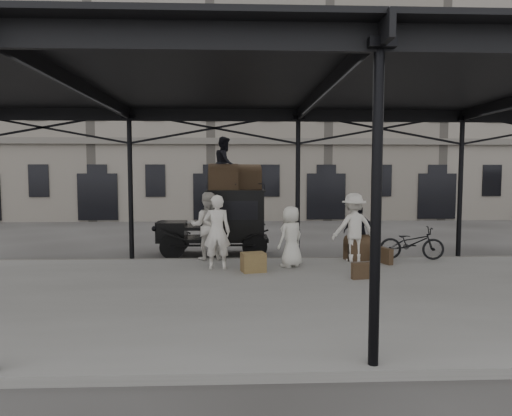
{
  "coord_description": "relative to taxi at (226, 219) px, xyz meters",
  "views": [
    {
      "loc": [
        -1.81,
        -11.68,
        2.72
      ],
      "look_at": [
        -1.28,
        1.6,
        1.7
      ],
      "focal_mm": 32.0,
      "sensor_mm": 36.0,
      "label": 1
    }
  ],
  "objects": [
    {
      "name": "ground",
      "position": [
        2.2,
        -3.33,
        -1.2
      ],
      "size": [
        120.0,
        120.0,
        0.0
      ],
      "primitive_type": "plane",
      "color": "#383533",
      "rests_on": "ground"
    },
    {
      "name": "platform",
      "position": [
        2.2,
        -5.33,
        -1.13
      ],
      "size": [
        28.0,
        8.0,
        0.15
      ],
      "primitive_type": "cube",
      "color": "slate",
      "rests_on": "ground"
    },
    {
      "name": "canopy",
      "position": [
        2.2,
        -5.05,
        3.39
      ],
      "size": [
        22.5,
        9.0,
        4.74
      ],
      "color": "black",
      "rests_on": "ground"
    },
    {
      "name": "building_frontage",
      "position": [
        2.2,
        14.67,
        5.8
      ],
      "size": [
        64.0,
        8.0,
        14.0
      ],
      "primitive_type": "cube",
      "color": "slate",
      "rests_on": "ground"
    },
    {
      "name": "taxi",
      "position": [
        0.0,
        0.0,
        0.0
      ],
      "size": [
        3.65,
        1.55,
        2.18
      ],
      "color": "black",
      "rests_on": "ground"
    },
    {
      "name": "porter_left",
      "position": [
        -0.18,
        -2.88,
        -0.05
      ],
      "size": [
        0.73,
        0.48,
        2.0
      ],
      "primitive_type": "imported",
      "rotation": [
        0.0,
        0.0,
        3.14
      ],
      "color": "silver",
      "rests_on": "platform"
    },
    {
      "name": "porter_midleft",
      "position": [
        -0.53,
        -1.53,
        -0.05
      ],
      "size": [
        0.98,
        0.77,
        2.01
      ],
      "primitive_type": "imported",
      "rotation": [
        0.0,
        0.0,
        3.15
      ],
      "color": "beige",
      "rests_on": "platform"
    },
    {
      "name": "porter_centre",
      "position": [
        1.84,
        -2.69,
        -0.22
      ],
      "size": [
        0.97,
        0.93,
        1.67
      ],
      "primitive_type": "imported",
      "rotation": [
        0.0,
        0.0,
        3.84
      ],
      "color": "beige",
      "rests_on": "platform"
    },
    {
      "name": "porter_official",
      "position": [
        4.04,
        -1.53,
        -0.25
      ],
      "size": [
        1.01,
        0.68,
        1.6
      ],
      "primitive_type": "imported",
      "rotation": [
        0.0,
        0.0,
        2.8
      ],
      "color": "black",
      "rests_on": "platform"
    },
    {
      "name": "porter_right",
      "position": [
        3.76,
        -1.94,
        -0.06
      ],
      "size": [
        1.38,
        0.93,
        1.99
      ],
      "primitive_type": "imported",
      "rotation": [
        0.0,
        0.0,
        3.3
      ],
      "color": "silver",
      "rests_on": "platform"
    },
    {
      "name": "bicycle",
      "position": [
        5.56,
        -1.76,
        -0.56
      ],
      "size": [
        1.95,
        0.92,
        0.98
      ],
      "primitive_type": "imported",
      "rotation": [
        0.0,
        0.0,
        1.42
      ],
      "color": "black",
      "rests_on": "platform"
    },
    {
      "name": "porter_roof",
      "position": [
        -0.03,
        -0.1,
        1.83
      ],
      "size": [
        0.74,
        0.91,
        1.72
      ],
      "primitive_type": "imported",
      "rotation": [
        0.0,
        0.0,
        1.45
      ],
      "color": "black",
      "rests_on": "taxi"
    },
    {
      "name": "steamer_trunk_roof_near",
      "position": [
        -0.08,
        -0.25,
        1.33
      ],
      "size": [
        0.98,
        0.62,
        0.7
      ],
      "primitive_type": null,
      "rotation": [
        0.0,
        0.0,
        0.04
      ],
      "color": "#3F2F1D",
      "rests_on": "taxi"
    },
    {
      "name": "steamer_trunk_roof_far",
      "position": [
        0.67,
        0.2,
        1.32
      ],
      "size": [
        1.03,
        0.74,
        0.69
      ],
      "primitive_type": null,
      "rotation": [
        0.0,
        0.0,
        0.19
      ],
      "color": "#3F2F1D",
      "rests_on": "taxi"
    },
    {
      "name": "steamer_trunk_platform",
      "position": [
        4.01,
        -1.76,
        -0.74
      ],
      "size": [
        0.94,
        0.69,
        0.62
      ],
      "primitive_type": null,
      "rotation": [
        0.0,
        0.0,
        0.22
      ],
      "color": "#3F2F1D",
      "rests_on": "platform"
    },
    {
      "name": "wicker_hamper",
      "position": [
        0.79,
        -3.28,
        -0.8
      ],
      "size": [
        0.69,
        0.58,
        0.5
      ],
      "primitive_type": "cube",
      "rotation": [
        0.0,
        0.0,
        0.23
      ],
      "color": "olive",
      "rests_on": "platform"
    },
    {
      "name": "suitcase_upright",
      "position": [
        4.57,
        -2.34,
        -0.83
      ],
      "size": [
        0.32,
        0.62,
        0.45
      ],
      "primitive_type": "cube",
      "rotation": [
        0.0,
        0.0,
        0.3
      ],
      "color": "#3F2F1D",
      "rests_on": "platform"
    },
    {
      "name": "suitcase_flat",
      "position": [
        3.44,
        -4.2,
        -0.85
      ],
      "size": [
        0.62,
        0.26,
        0.4
      ],
      "primitive_type": "cube",
      "rotation": [
        0.0,
        0.0,
        0.18
      ],
      "color": "#3F2F1D",
      "rests_on": "platform"
    }
  ]
}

